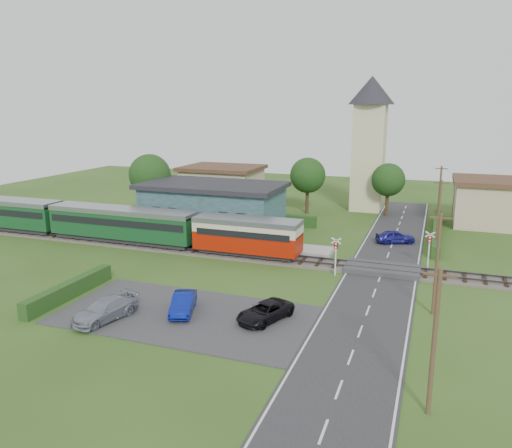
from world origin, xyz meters
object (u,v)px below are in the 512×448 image
(crossing_signal_near, at_px, (336,251))
(pedestrian_far, at_px, (125,224))
(car_park_blue, at_px, (183,303))
(car_park_silver, at_px, (105,310))
(station_building, at_px, (213,206))
(church_tower, at_px, (370,134))
(car_on_road, at_px, (395,237))
(crossing_signal_far, at_px, (429,244))
(equipment_hut, at_px, (124,219))
(house_east, at_px, (491,202))
(pedestrian_near, at_px, (255,234))
(house_west, at_px, (222,185))
(car_park_dark, at_px, (265,312))
(train, at_px, (97,221))

(crossing_signal_near, height_order, pedestrian_far, crossing_signal_near)
(car_park_blue, relative_size, car_park_silver, 0.84)
(car_park_silver, bearing_deg, station_building, 113.48)
(church_tower, xyz_separation_m, car_on_road, (5.22, -16.38, -9.51))
(crossing_signal_far, bearing_deg, car_park_blue, -133.73)
(crossing_signal_far, height_order, car_park_blue, crossing_signal_far)
(crossing_signal_near, bearing_deg, car_park_silver, -131.38)
(equipment_hut, xyz_separation_m, pedestrian_far, (0.11, -0.08, -0.51))
(house_east, xyz_separation_m, pedestrian_near, (-22.79, -18.69, -1.41))
(equipment_hut, height_order, crossing_signal_near, crossing_signal_near)
(crossing_signal_near, relative_size, car_park_silver, 0.70)
(house_west, height_order, car_park_silver, house_west)
(car_park_dark, bearing_deg, pedestrian_near, 133.94)
(church_tower, relative_size, house_east, 2.00)
(train, xyz_separation_m, car_on_road, (29.35, 9.62, -1.46))
(train, height_order, pedestrian_near, train)
(train, height_order, crossing_signal_far, train)
(train, bearing_deg, pedestrian_far, 68.34)
(train, xyz_separation_m, car_park_dark, (23.01, -12.99, -1.51))
(church_tower, bearing_deg, house_east, -14.93)
(car_park_silver, bearing_deg, pedestrian_near, 95.34)
(car_on_road, bearing_deg, house_west, 38.96)
(church_tower, bearing_deg, car_on_road, -72.32)
(pedestrian_far, bearing_deg, car_on_road, -53.07)
(station_building, bearing_deg, house_east, 23.44)
(equipment_hut, distance_m, crossing_signal_near, 25.04)
(car_park_blue, xyz_separation_m, car_park_silver, (-4.25, -2.83, 0.03))
(train, relative_size, pedestrian_far, 27.26)
(car_park_blue, bearing_deg, pedestrian_near, 74.58)
(church_tower, relative_size, crossing_signal_near, 5.37)
(equipment_hut, height_order, station_building, station_building)
(church_tower, relative_size, car_park_dark, 4.13)
(house_east, xyz_separation_m, pedestrian_far, (-37.89, -18.88, -1.55))
(pedestrian_far, bearing_deg, car_park_silver, -124.92)
(train, distance_m, house_east, 44.89)
(house_west, xyz_separation_m, car_on_road, (25.22, -13.38, -2.07))
(car_park_dark, bearing_deg, house_east, 86.95)
(car_park_silver, bearing_deg, crossing_signal_far, 58.52)
(station_building, relative_size, car_on_road, 4.08)
(car_on_road, xyz_separation_m, car_park_silver, (-16.23, -26.12, 0.04))
(equipment_hut, distance_m, car_on_road, 28.96)
(station_building, relative_size, house_east, 1.82)
(car_on_road, bearing_deg, train, 85.06)
(train, xyz_separation_m, house_west, (4.13, 23.00, 0.61))
(train, distance_m, crossing_signal_far, 32.81)
(house_east, distance_m, car_park_silver, 46.51)
(car_park_silver, relative_size, pedestrian_near, 2.51)
(crossing_signal_near, height_order, car_park_silver, crossing_signal_near)
(house_east, height_order, pedestrian_near, house_east)
(train, bearing_deg, house_east, 29.35)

